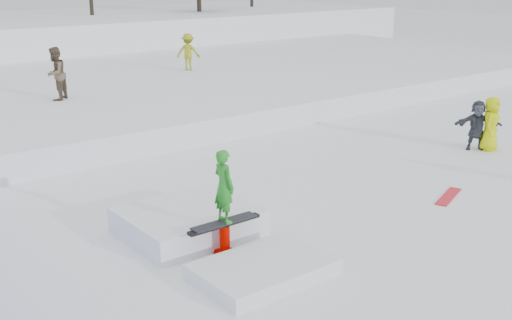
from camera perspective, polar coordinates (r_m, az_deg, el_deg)
ground at (r=13.32m, az=3.63°, el=-6.90°), size 120.00×120.00×0.00m
snow_midrise at (r=26.82m, az=-19.73°, el=5.24°), size 50.00×18.00×0.80m
walker_olive at (r=23.72m, az=-17.39°, el=7.33°), size 1.15×1.13×1.87m
walker_ygreen at (r=29.54m, az=-6.04°, el=9.53°), size 1.20×1.17×1.65m
spectator_yellow at (r=20.51m, az=20.14°, el=3.04°), size 0.94×0.78×1.64m
spectator_dark at (r=20.46m, az=19.06°, el=2.94°), size 1.32×1.29×1.51m
loose_board_red at (r=16.22m, az=16.73°, el=-3.12°), size 1.41×0.76×0.03m
jib_rail_feature at (r=12.90m, az=-4.29°, el=-6.27°), size 2.60×4.40×2.11m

